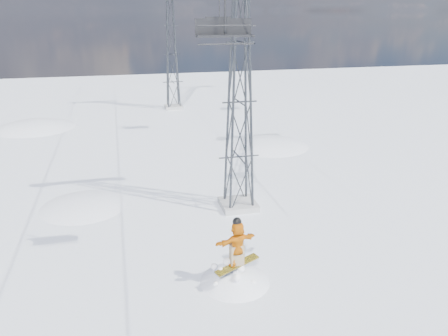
{
  "coord_description": "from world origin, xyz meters",
  "views": [
    {
      "loc": [
        -4.83,
        -11.81,
        9.58
      ],
      "look_at": [
        -0.8,
        4.58,
        3.49
      ],
      "focal_mm": 35.0,
      "sensor_mm": 36.0,
      "label": 1
    }
  ],
  "objects_px": {
    "lift_tower_far": "(172,55)",
    "snowboarder_jump": "(234,317)",
    "lift_tower_near": "(240,103)",
    "lift_chair_near": "(225,29)"
  },
  "relations": [
    {
      "from": "lift_tower_near",
      "to": "snowboarder_jump",
      "type": "xyz_separation_m",
      "value": [
        -1.9,
        -6.34,
        -7.1
      ]
    },
    {
      "from": "lift_tower_near",
      "to": "lift_chair_near",
      "type": "xyz_separation_m",
      "value": [
        -2.2,
        -5.92,
        3.57
      ]
    },
    {
      "from": "lift_tower_near",
      "to": "lift_tower_far",
      "type": "bearing_deg",
      "value": 90.0
    },
    {
      "from": "lift_tower_far",
      "to": "snowboarder_jump",
      "type": "xyz_separation_m",
      "value": [
        -1.9,
        -31.34,
        -7.1
      ]
    },
    {
      "from": "lift_tower_near",
      "to": "lift_tower_far",
      "type": "height_order",
      "value": "same"
    },
    {
      "from": "lift_tower_near",
      "to": "lift_chair_near",
      "type": "relative_size",
      "value": 5.04
    },
    {
      "from": "snowboarder_jump",
      "to": "lift_chair_near",
      "type": "bearing_deg",
      "value": 125.32
    },
    {
      "from": "lift_tower_near",
      "to": "lift_chair_near",
      "type": "distance_m",
      "value": 7.25
    },
    {
      "from": "lift_tower_far",
      "to": "snowboarder_jump",
      "type": "bearing_deg",
      "value": -93.48
    },
    {
      "from": "lift_tower_far",
      "to": "lift_chair_near",
      "type": "distance_m",
      "value": 31.2
    }
  ]
}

